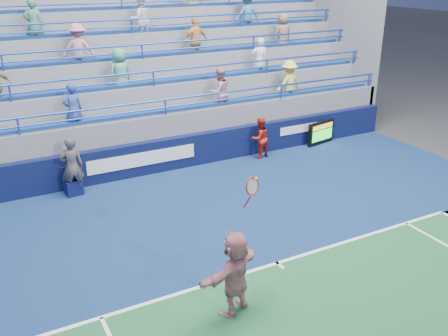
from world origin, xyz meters
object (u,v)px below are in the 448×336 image
judge_chair (73,186)px  line_judge (72,167)px  tennis_player (235,273)px  serve_speed_board (321,133)px  ball_girl (260,138)px

judge_chair → line_judge: bearing=-75.8°
judge_chair → tennis_player: bearing=-77.0°
serve_speed_board → judge_chair: size_ratio=1.53×
line_judge → ball_girl: (6.52, 0.10, -0.18)m
judge_chair → ball_girl: ball_girl is taller
judge_chair → tennis_player: size_ratio=0.30×
judge_chair → line_judge: size_ratio=0.46×
ball_girl → line_judge: bearing=-7.6°
serve_speed_board → judge_chair: bearing=-179.0°
tennis_player → ball_girl: bearing=55.1°
judge_chair → tennis_player: (1.63, -7.03, 0.62)m
serve_speed_board → ball_girl: bearing=-177.1°
serve_speed_board → line_judge: line_judge is taller
line_judge → judge_chair: bearing=-72.7°
judge_chair → serve_speed_board: bearing=1.0°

